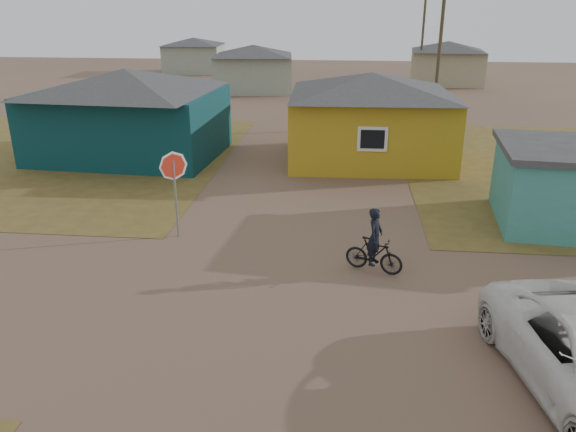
% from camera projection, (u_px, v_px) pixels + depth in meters
% --- Properties ---
extents(ground, '(120.00, 120.00, 0.00)m').
position_uv_depth(ground, '(278.00, 314.00, 13.04)').
color(ground, brown).
extents(grass_nw, '(20.00, 18.00, 0.00)m').
position_uv_depth(grass_nw, '(16.00, 155.00, 26.43)').
color(grass_nw, brown).
rests_on(grass_nw, ground).
extents(house_teal, '(8.93, 7.08, 4.00)m').
position_uv_depth(house_teal, '(128.00, 112.00, 25.64)').
color(house_teal, '#092F33').
rests_on(house_teal, ground).
extents(house_yellow, '(7.72, 6.76, 3.90)m').
position_uv_depth(house_yellow, '(370.00, 116.00, 25.08)').
color(house_yellow, '#B5901B').
rests_on(house_yellow, ground).
extents(house_pale_west, '(7.04, 6.15, 3.60)m').
position_uv_depth(house_pale_west, '(254.00, 68.00, 44.51)').
color(house_pale_west, gray).
rests_on(house_pale_west, ground).
extents(house_beige_east, '(6.95, 6.05, 3.60)m').
position_uv_depth(house_beige_east, '(447.00, 62.00, 48.57)').
color(house_beige_east, tan).
rests_on(house_beige_east, ground).
extents(house_pale_north, '(6.28, 5.81, 3.40)m').
position_uv_depth(house_pale_north, '(194.00, 55.00, 56.45)').
color(house_pale_north, gray).
rests_on(house_pale_north, ground).
extents(utility_pole_near, '(1.40, 0.20, 8.00)m').
position_uv_depth(utility_pole_near, '(439.00, 52.00, 31.37)').
color(utility_pole_near, '#473D2A').
rests_on(utility_pole_near, ground).
extents(utility_pole_far, '(1.40, 0.20, 8.00)m').
position_uv_depth(utility_pole_far, '(423.00, 36.00, 46.13)').
color(utility_pole_far, '#473D2A').
rests_on(utility_pole_far, ground).
extents(stop_sign, '(0.86, 0.27, 2.70)m').
position_uv_depth(stop_sign, '(174.00, 175.00, 16.66)').
color(stop_sign, gray).
rests_on(stop_sign, ground).
extents(cyclist, '(1.64, 0.99, 1.80)m').
position_uv_depth(cyclist, '(374.00, 249.00, 14.89)').
color(cyclist, black).
rests_on(cyclist, ground).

